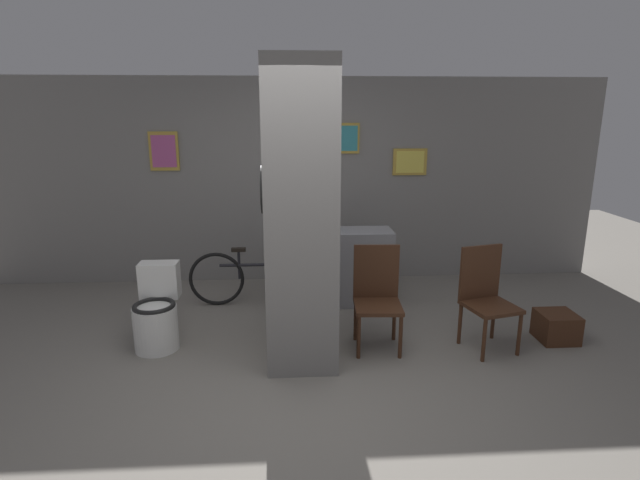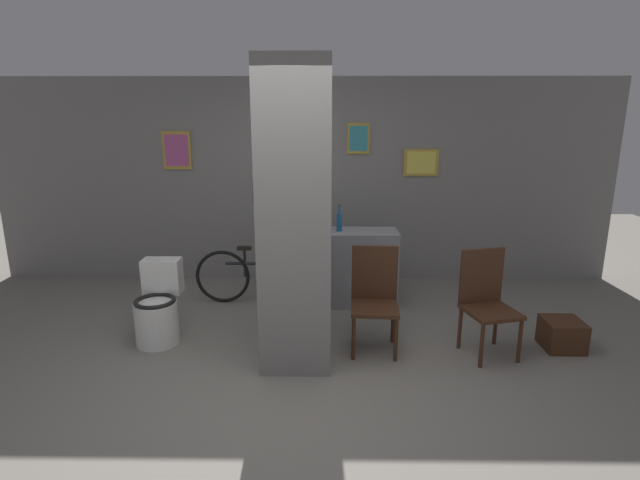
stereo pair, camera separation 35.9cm
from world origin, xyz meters
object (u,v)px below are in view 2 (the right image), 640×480
Objects in this scene: toilet at (158,309)px; chair_by_doorway at (487,299)px; bicycle at (268,276)px; bottle_tall at (339,221)px; chair_near_pillar at (374,295)px.

chair_by_doorway is (3.09, -0.18, 0.19)m from toilet.
toilet is 3.10m from chair_by_doorway.
bottle_tall is (0.82, -0.02, 0.65)m from bicycle.
bottle_tall is at bearing -1.37° from bicycle.
chair_near_pillar is (2.08, -0.11, 0.19)m from toilet.
chair_near_pillar is at bearing -74.42° from bottle_tall.
chair_near_pillar is 1.02m from chair_by_doorway.
chair_by_doorway is 2.46m from bicycle.
toilet is 2.48× the size of bottle_tall.
chair_near_pillar and chair_by_doorway have the same top height.
bicycle is at bearing 46.93° from toilet.
toilet is at bearing -150.63° from bottle_tall.
bottle_tall is (-1.32, 1.18, 0.47)m from chair_by_doorway.
bicycle is at bearing 138.37° from chair_near_pillar.
bicycle is (0.95, 1.02, 0.01)m from toilet.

